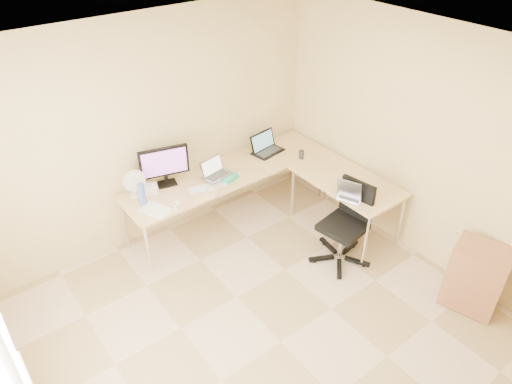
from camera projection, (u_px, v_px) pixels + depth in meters
floor at (281, 342)px, 4.43m from camera, size 4.50×4.50×0.00m
ceiling at (293, 77)px, 2.98m from camera, size 4.50×4.50×0.00m
wall_back at (153, 133)px, 5.19m from camera, size 4.50×0.00×4.50m
wall_left at (3, 379)px, 2.65m from camera, size 0.00×4.50×4.50m
wall_right at (443, 156)px, 4.77m from camera, size 0.00×4.50×4.50m
desk_main at (230, 196)px, 5.81m from camera, size 2.65×0.70×0.73m
desk_return at (344, 205)px, 5.65m from camera, size 0.70×1.30×0.73m
monitor at (165, 166)px, 5.24m from camera, size 0.58×0.31×0.47m
book_stack at (223, 176)px, 5.47m from camera, size 0.30×0.35×0.05m
laptop_center at (216, 169)px, 5.36m from camera, size 0.36×0.30×0.20m
laptop_black at (268, 143)px, 5.92m from camera, size 0.44×0.35×0.25m
keyboard at (207, 187)px, 5.30m from camera, size 0.45×0.21×0.02m
mouse at (237, 175)px, 5.50m from camera, size 0.11×0.08×0.04m
mug at (176, 206)px, 4.94m from camera, size 0.10×0.10×0.08m
cd_stack at (215, 192)px, 5.20m from camera, size 0.16×0.16×0.03m
water_bottle at (142, 194)px, 4.97m from camera, size 0.08×0.08×0.26m
papers at (155, 210)px, 4.95m from camera, size 0.33×0.38×0.01m
white_box at (148, 189)px, 5.21m from camera, size 0.26×0.22×0.08m
desk_fan at (133, 184)px, 5.08m from camera, size 0.26×0.26×0.31m
black_cup at (301, 155)px, 5.83m from camera, size 0.08×0.08×0.11m
laptop_return at (352, 188)px, 5.09m from camera, size 0.42×0.38×0.23m
office_chair at (343, 224)px, 5.12m from camera, size 0.66×0.66×0.97m
cabinet at (476, 277)px, 4.65m from camera, size 0.54×0.60×0.70m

